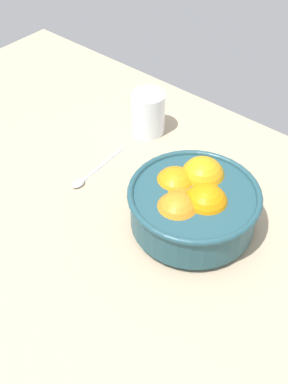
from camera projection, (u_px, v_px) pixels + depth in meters
The scene contains 4 objects.
ground_plane at pixel (133, 213), 101.27cm from camera, with size 148.38×82.90×3.00cm, color tan.
fruit_bowl at pixel (192, 204), 93.32cm from camera, with size 24.73×24.73×11.63cm.
second_glass at pixel (148, 116), 115.99cm from camera, with size 7.81×7.81×10.15cm.
spoon at pixel (90, 174), 107.14cm from camera, with size 2.62×16.49×1.00cm.
Camera 1 is at (47.30, -52.31, 71.33)cm, focal length 46.79 mm.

